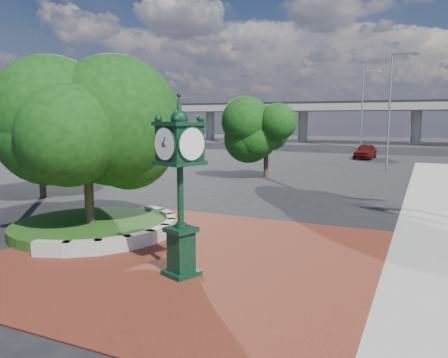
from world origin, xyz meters
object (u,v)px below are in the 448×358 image
Objects in this scene: parked_car at (365,151)px; street_lamp_far at (364,106)px; post_clock at (180,180)px; street_lamp_near at (392,103)px.

street_lamp_far is at bearing 104.22° from parked_car.
post_clock is at bearing -86.38° from parked_car.
street_lamp_far reaches higher than post_clock.
street_lamp_near is at bearing -70.07° from parked_car.
street_lamp_near is at bearing 83.41° from post_clock.
post_clock is 46.15m from street_lamp_far.
street_lamp_near reaches higher than post_clock.
street_lamp_far reaches higher than parked_car.
parked_car is 0.48× the size of street_lamp_far.
street_lamp_far is at bearing 91.39° from post_clock.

